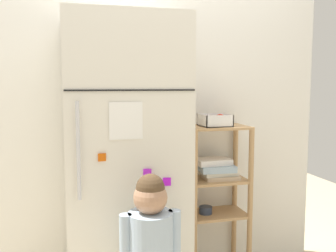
% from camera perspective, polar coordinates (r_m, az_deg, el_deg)
% --- Properties ---
extents(kitchen_wall_back, '(2.61, 0.03, 2.24)m').
position_cam_1_polar(kitchen_wall_back, '(2.65, -3.48, 1.24)').
color(kitchen_wall_back, silver).
rests_on(kitchen_wall_back, ground).
extents(refrigerator, '(0.69, 0.67, 1.74)m').
position_cam_1_polar(refrigerator, '(2.32, -6.57, -5.75)').
color(refrigerator, silver).
rests_on(refrigerator, ground).
extents(child_standing, '(0.30, 0.22, 0.93)m').
position_cam_1_polar(child_standing, '(1.92, -2.65, -17.96)').
color(child_standing, '#555550').
rests_on(child_standing, ground).
extents(pantry_shelf_unit, '(0.44, 0.29, 1.07)m').
position_cam_1_polar(pantry_shelf_unit, '(2.69, 7.26, -8.39)').
color(pantry_shelf_unit, tan).
rests_on(pantry_shelf_unit, ground).
extents(fruit_bin, '(0.19, 0.20, 0.08)m').
position_cam_1_polar(fruit_bin, '(2.60, 7.28, 0.75)').
color(fruit_bin, white).
rests_on(fruit_bin, pantry_shelf_unit).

